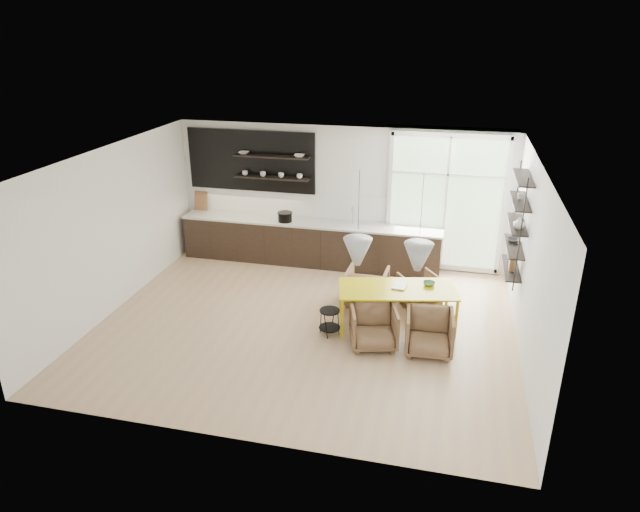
% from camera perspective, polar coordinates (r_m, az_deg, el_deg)
% --- Properties ---
extents(room, '(7.02, 6.01, 2.91)m').
position_cam_1_polar(room, '(10.14, 3.23, 2.92)').
color(room, tan).
rests_on(room, ground).
extents(kitchen_run, '(5.54, 0.69, 2.75)m').
position_cam_1_polar(kitchen_run, '(12.16, -1.42, 2.00)').
color(kitchen_run, black).
rests_on(kitchen_run, ground).
extents(right_shelving, '(0.26, 1.22, 1.90)m').
position_cam_1_polar(right_shelving, '(10.08, 19.08, 2.71)').
color(right_shelving, black).
rests_on(right_shelving, ground).
extents(dining_table, '(2.09, 1.28, 0.71)m').
position_cam_1_polar(dining_table, '(9.65, 7.74, -3.48)').
color(dining_table, '#C0AE05').
rests_on(dining_table, ground).
extents(armchair_back_left, '(0.77, 0.79, 0.68)m').
position_cam_1_polar(armchair_back_left, '(10.50, 4.66, -3.05)').
color(armchair_back_left, brown).
rests_on(armchair_back_left, ground).
extents(armchair_back_right, '(0.90, 0.90, 0.60)m').
position_cam_1_polar(armchair_back_right, '(10.59, 9.87, -3.35)').
color(armchair_back_right, brown).
rests_on(armchair_back_right, ground).
extents(armchair_front_left, '(0.89, 0.91, 0.68)m').
position_cam_1_polar(armchair_front_left, '(9.19, 5.37, -7.03)').
color(armchair_front_left, brown).
rests_on(armchair_front_left, ground).
extents(armchair_front_right, '(0.78, 0.80, 0.68)m').
position_cam_1_polar(armchair_front_right, '(9.14, 10.86, -7.52)').
color(armchair_front_right, brown).
rests_on(armchair_front_right, ground).
extents(wire_stool, '(0.36, 0.36, 0.45)m').
position_cam_1_polar(wire_stool, '(9.48, 0.96, -6.29)').
color(wire_stool, black).
rests_on(wire_stool, ground).
extents(table_book, '(0.25, 0.32, 0.03)m').
position_cam_1_polar(table_book, '(9.69, 7.33, -2.91)').
color(table_book, white).
rests_on(table_book, dining_table).
extents(table_bowl, '(0.21, 0.21, 0.06)m').
position_cam_1_polar(table_bowl, '(9.81, 10.86, -2.72)').
color(table_bowl, '#4C864E').
rests_on(table_bowl, dining_table).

